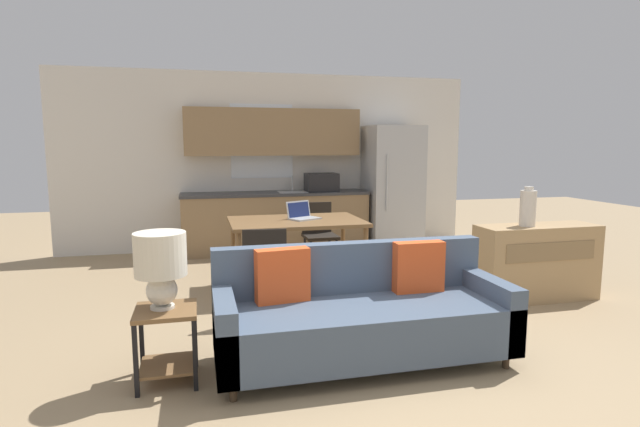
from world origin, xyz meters
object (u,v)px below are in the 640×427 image
side_table (167,333)px  couch (360,315)px  vase (528,208)px  laptop (302,215)px  dining_chair_near_left (264,266)px  refrigerator (392,187)px  dining_chair_far_right (319,232)px  dining_table (296,226)px  credenza (536,262)px  table_lamp (161,262)px

side_table → couch: bearing=0.9°
vase → laptop: size_ratio=1.02×
vase → dining_chair_near_left: bearing=176.3°
refrigerator → dining_chair_far_right: bearing=-143.0°
couch → dining_chair_far_right: (0.38, 2.83, 0.14)m
couch → side_table: couch is taller
dining_table → vase: 2.45m
couch → dining_chair_near_left: 1.27m
vase → credenza: bearing=7.9°
laptop → dining_chair_near_left: bearing=-147.7°
refrigerator → table_lamp: refrigerator is taller
dining_table → credenza: 2.59m
side_table → dining_chair_near_left: bearing=54.5°
refrigerator → laptop: refrigerator is taller
dining_chair_near_left → refrigerator: bearing=-125.7°
dining_chair_near_left → laptop: 1.13m
refrigerator → dining_chair_near_left: (-2.41, -2.81, -0.47)m
side_table → table_lamp: size_ratio=0.99×
vase → dining_chair_near_left: size_ratio=0.47×
side_table → dining_chair_far_right: bearing=58.2°
dining_table → vase: vase is taller
couch → credenza: 2.47m
side_table → dining_chair_near_left: (0.82, 1.15, 0.14)m
side_table → laptop: laptop is taller
vase → dining_chair_near_left: vase is taller
dining_table → couch: bearing=-87.3°
refrigerator → side_table: 5.15m
table_lamp → credenza: size_ratio=0.41×
side_table → credenza: (3.66, 1.00, 0.05)m
side_table → laptop: 2.54m
dining_chair_far_right → dining_table: bearing=-120.1°
couch → vase: (2.11, 0.96, 0.63)m
vase → refrigerator: bearing=95.1°
refrigerator → vase: size_ratio=4.68×
credenza → dining_chair_near_left: bearing=177.0°
refrigerator → couch: (-1.84, -3.94, -0.60)m
credenza → table_lamp: bearing=-165.1°
credenza → laptop: size_ratio=3.19×
credenza → laptop: bearing=154.8°
dining_table → dining_chair_far_right: (0.47, 0.84, -0.23)m
dining_table → laptop: 0.15m
credenza → dining_chair_near_left: 2.84m
dining_table → couch: size_ratio=0.68×
couch → refrigerator: bearing=64.9°
laptop → dining_table: bearing=-170.2°
dining_table → dining_chair_near_left: dining_chair_near_left is taller
dining_chair_near_left → laptop: laptop is taller
couch → vase: vase is taller
side_table → vase: vase is taller
credenza → dining_chair_far_right: 2.65m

